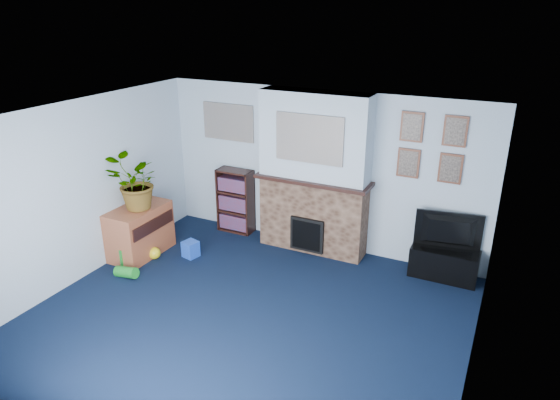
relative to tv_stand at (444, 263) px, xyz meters
The scene contains 26 objects.
floor 2.82m from the tv_stand, 133.85° to the right, with size 5.00×4.50×0.01m, color black.
ceiling 3.56m from the tv_stand, 133.85° to the right, with size 5.00×4.50×0.01m, color white.
wall_back 2.19m from the tv_stand, behind, with size 5.00×0.04×2.40m, color silver.
wall_front 4.80m from the tv_stand, 114.49° to the right, with size 5.00×0.04×2.40m, color silver.
wall_left 4.99m from the tv_stand, 155.48° to the right, with size 0.04×4.50×2.40m, color silver.
wall_right 2.32m from the tv_stand, 74.84° to the right, with size 0.04×4.50×2.40m, color silver.
chimney_breast 2.17m from the tv_stand, behind, with size 1.72×0.50×2.40m.
collage_main 2.50m from the tv_stand, behind, with size 1.00×0.03×0.68m, color gray.
collage_left 3.84m from the tv_stand, behind, with size 0.90×0.03×0.58m, color gray.
portrait_tl 1.90m from the tv_stand, 162.90° to the left, with size 0.30×0.03×0.40m, color brown.
portrait_tr 1.79m from the tv_stand, 116.57° to the left, with size 0.30×0.03×0.40m, color brown.
portrait_bl 1.45m from the tv_stand, 162.90° to the left, with size 0.30×0.03×0.40m, color brown.
portrait_br 1.29m from the tv_stand, 116.57° to the left, with size 0.30×0.03×0.40m, color brown.
tv_stand is the anchor object (origin of this frame).
television 0.45m from the tv_stand, 90.00° to the left, with size 0.88×0.12×0.51m, color black.
bookshelf 3.35m from the tv_stand, behind, with size 0.58×0.28×1.05m.
sideboard 4.38m from the tv_stand, 163.09° to the right, with size 0.53×0.96×0.75m, color #9B5032.
potted_plant 4.44m from the tv_stand, 162.27° to the right, with size 0.72×0.63×0.80m, color #26661E.
mantel_clock 2.25m from the tv_stand, behind, with size 0.11×0.06×0.15m, color gold.
mantel_candle 1.89m from the tv_stand, behind, with size 0.05×0.05×0.15m, color #B2BFC6.
mantel_teddy 2.69m from the tv_stand, behind, with size 0.12×0.12×0.12m, color slate.
mantel_can 1.64m from the tv_stand, behind, with size 0.06×0.06×0.11m, color blue.
green_crate 4.54m from the tv_stand, 159.53° to the right, with size 0.35×0.28×0.28m, color #198C26.
toy_ball 4.13m from the tv_stand, 161.30° to the right, with size 0.18×0.18×0.18m, color yellow.
toy_block 3.62m from the tv_stand, 163.46° to the right, with size 0.20×0.20×0.24m, color blue.
toy_tube 4.36m from the tv_stand, 153.98° to the right, with size 0.16×0.16×0.34m, color #198C26.
Camera 1 is at (2.59, -4.35, 3.52)m, focal length 32.00 mm.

